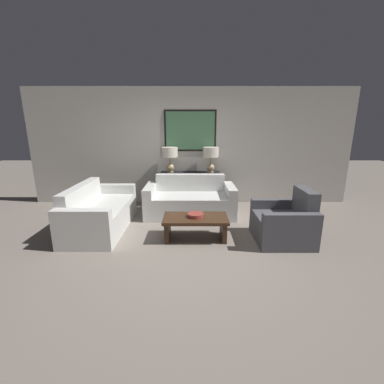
{
  "coord_description": "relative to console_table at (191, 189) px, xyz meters",
  "views": [
    {
      "loc": [
        0.04,
        -3.56,
        1.83
      ],
      "look_at": [
        0.03,
        0.94,
        0.65
      ],
      "focal_mm": 24.0,
      "sensor_mm": 36.0,
      "label": 1
    }
  ],
  "objects": [
    {
      "name": "ground_plane",
      "position": [
        0.0,
        -2.21,
        -0.39
      ],
      "size": [
        20.0,
        20.0,
        0.0
      ],
      "primitive_type": "plane",
      "color": "slate"
    },
    {
      "name": "back_wall",
      "position": [
        0.0,
        0.28,
        0.94
      ],
      "size": [
        7.46,
        0.12,
        2.65
      ],
      "color": "beige",
      "rests_on": "ground_plane"
    },
    {
      "name": "console_table",
      "position": [
        0.0,
        0.0,
        0.0
      ],
      "size": [
        1.35,
        0.4,
        0.78
      ],
      "color": "black",
      "rests_on": "ground_plane"
    },
    {
      "name": "table_lamp_left",
      "position": [
        -0.46,
        0.0,
        0.78
      ],
      "size": [
        0.35,
        0.35,
        0.57
      ],
      "color": "tan",
      "rests_on": "console_table"
    },
    {
      "name": "table_lamp_right",
      "position": [
        0.46,
        0.0,
        0.78
      ],
      "size": [
        0.35,
        0.35,
        0.57
      ],
      "color": "tan",
      "rests_on": "console_table"
    },
    {
      "name": "couch_by_back_wall",
      "position": [
        0.0,
        -0.66,
        -0.1
      ],
      "size": [
        1.82,
        0.86,
        0.81
      ],
      "color": "silver",
      "rests_on": "ground_plane"
    },
    {
      "name": "couch_by_side",
      "position": [
        -1.63,
        -1.4,
        -0.1
      ],
      "size": [
        0.86,
        1.82,
        0.81
      ],
      "color": "silver",
      "rests_on": "ground_plane"
    },
    {
      "name": "coffee_table",
      "position": [
        0.1,
        -1.83,
        -0.11
      ],
      "size": [
        1.05,
        0.55,
        0.38
      ],
      "color": "#3D2616",
      "rests_on": "ground_plane"
    },
    {
      "name": "decorative_bowl",
      "position": [
        0.1,
        -1.82,
        0.02
      ],
      "size": [
        0.26,
        0.26,
        0.06
      ],
      "color": "#93382D",
      "rests_on": "coffee_table"
    },
    {
      "name": "armchair_near_back_wall",
      "position": [
        1.53,
        -1.9,
        -0.1
      ],
      "size": [
        0.85,
        0.88,
        0.86
      ],
      "color": "#4C4C51",
      "rests_on": "ground_plane"
    }
  ]
}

